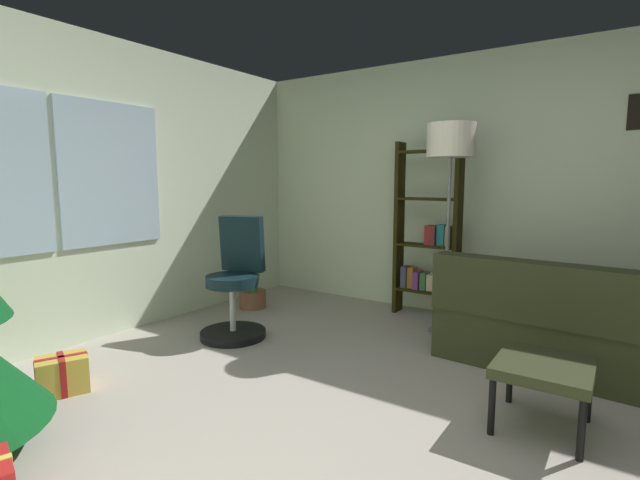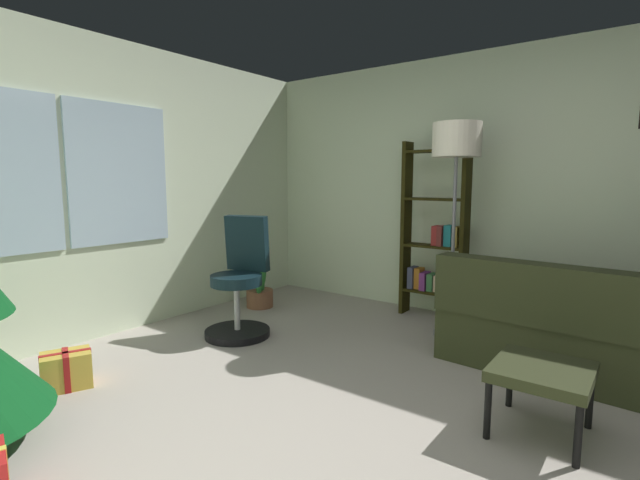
# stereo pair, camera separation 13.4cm
# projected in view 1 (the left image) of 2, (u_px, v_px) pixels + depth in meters

# --- Properties ---
(ground_plane) EXTENTS (4.73, 5.55, 0.10)m
(ground_plane) POSITION_uv_depth(u_px,v_px,m) (403.00, 443.00, 2.46)
(ground_plane) COLOR #B2A89D
(wall_back_with_windows) EXTENTS (4.73, 0.12, 2.54)m
(wall_back_with_windows) POSITION_uv_depth(u_px,v_px,m) (93.00, 188.00, 3.84)
(wall_back_with_windows) COLOR silver
(wall_back_with_windows) RESTS_ON ground_plane
(wall_right_with_frames) EXTENTS (0.12, 5.55, 2.54)m
(wall_right_with_frames) POSITION_uv_depth(u_px,v_px,m) (514.00, 188.00, 4.27)
(wall_right_with_frames) COLOR silver
(wall_right_with_frames) RESTS_ON ground_plane
(couch) EXTENTS (1.64, 2.10, 0.80)m
(couch) POSITION_uv_depth(u_px,v_px,m) (612.00, 333.00, 3.23)
(couch) COLOR #2E341C
(couch) RESTS_ON ground_plane
(footstool) EXTENTS (0.50, 0.48, 0.37)m
(footstool) POSITION_uv_depth(u_px,v_px,m) (543.00, 371.00, 2.47)
(footstool) COLOR #2E341C
(footstool) RESTS_ON ground_plane
(gift_box_gold) EXTENTS (0.35, 0.31, 0.24)m
(gift_box_gold) POSITION_uv_depth(u_px,v_px,m) (62.00, 375.00, 2.92)
(gift_box_gold) COLOR gold
(gift_box_gold) RESTS_ON ground_plane
(office_chair) EXTENTS (0.57, 0.56, 1.04)m
(office_chair) POSITION_uv_depth(u_px,v_px,m) (235.00, 289.00, 3.97)
(office_chair) COLOR black
(office_chair) RESTS_ON ground_plane
(bookshelf) EXTENTS (0.18, 0.64, 1.72)m
(bookshelf) POSITION_uv_depth(u_px,v_px,m) (428.00, 240.00, 4.51)
(bookshelf) COLOR black
(bookshelf) RESTS_ON ground_plane
(floor_lamp) EXTENTS (0.40, 0.40, 1.82)m
(floor_lamp) POSITION_uv_depth(u_px,v_px,m) (451.00, 153.00, 3.86)
(floor_lamp) COLOR slate
(floor_lamp) RESTS_ON ground_plane
(potted_plant) EXTENTS (0.36, 0.46, 0.63)m
(potted_plant) POSITION_uv_depth(u_px,v_px,m) (250.00, 288.00, 4.85)
(potted_plant) COLOR #8C593F
(potted_plant) RESTS_ON ground_plane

